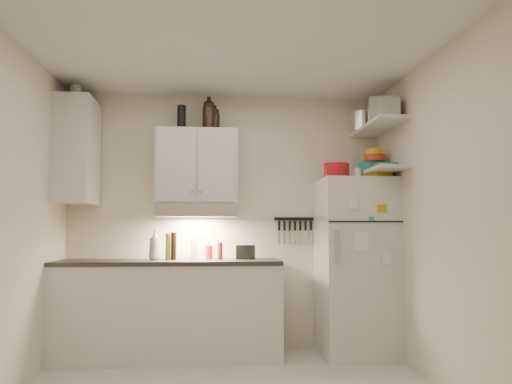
{
  "coord_description": "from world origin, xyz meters",
  "views": [
    {
      "loc": [
        -0.15,
        -3.62,
        1.19
      ],
      "look_at": [
        0.25,
        0.9,
        1.55
      ],
      "focal_mm": 35.0,
      "sensor_mm": 36.0,
      "label": 1
    }
  ],
  "objects": [
    {
      "name": "soap_bottle",
      "position": [
        -0.69,
        1.21,
        1.08
      ],
      "size": [
        0.15,
        0.15,
        0.32
      ],
      "primitive_type": "imported",
      "rotation": [
        0.0,
        0.0,
        0.19
      ],
      "color": "silver",
      "rests_on": "countertop"
    },
    {
      "name": "growler_a",
      "position": [
        -0.19,
        1.26,
        2.35
      ],
      "size": [
        0.16,
        0.16,
        0.3
      ],
      "primitive_type": null,
      "rotation": [
        0.0,
        0.0,
        0.29
      ],
      "color": "black",
      "rests_on": "upper_cabinet"
    },
    {
      "name": "pepper_mill",
      "position": [
        -0.07,
        1.26,
        1.0
      ],
      "size": [
        0.05,
        0.05,
        0.16
      ],
      "primitive_type": "cylinder",
      "rotation": [
        0.0,
        0.0,
        -0.01
      ],
      "color": "maroon",
      "rests_on": "countertop"
    },
    {
      "name": "knife_strip",
      "position": [
        0.7,
        1.49,
        1.32
      ],
      "size": [
        0.42,
        0.02,
        0.03
      ],
      "primitive_type": "cube",
      "color": "black",
      "rests_on": "back_wall"
    },
    {
      "name": "oil_bottle",
      "position": [
        -0.57,
        1.22,
        1.05
      ],
      "size": [
        0.06,
        0.06,
        0.25
      ],
      "primitive_type": "cylinder",
      "rotation": [
        0.0,
        0.0,
        0.38
      ],
      "color": "#545F17",
      "rests_on": "countertop"
    },
    {
      "name": "shelf_lo",
      "position": [
        1.45,
        1.02,
        1.76
      ],
      "size": [
        0.3,
        0.95,
        0.03
      ],
      "primitive_type": "cube",
      "color": "silver",
      "rests_on": "right_wall"
    },
    {
      "name": "thermos_b",
      "position": [
        -0.46,
        1.3,
        2.32
      ],
      "size": [
        0.11,
        0.11,
        0.24
      ],
      "primitive_type": "cylinder",
      "rotation": [
        0.0,
        0.0,
        0.32
      ],
      "color": "black",
      "rests_on": "upper_cabinet"
    },
    {
      "name": "red_jar",
      "position": [
        -0.17,
        1.36,
        0.99
      ],
      "size": [
        0.08,
        0.08,
        0.13
      ],
      "primitive_type": "cylinder",
      "rotation": [
        0.0,
        0.0,
        -0.27
      ],
      "color": "#A71316",
      "rests_on": "countertop"
    },
    {
      "name": "bowl_yellow",
      "position": [
        1.45,
        1.14,
        1.97
      ],
      "size": [
        0.17,
        0.17,
        0.05
      ],
      "primitive_type": "cylinder",
      "color": "gold",
      "rests_on": "bowl_orange"
    },
    {
      "name": "dutch_oven",
      "position": [
        1.05,
        1.08,
        1.77
      ],
      "size": [
        0.28,
        0.28,
        0.14
      ],
      "primitive_type": "cylinder",
      "rotation": [
        0.0,
        0.0,
        -0.14
      ],
      "color": "#A71316",
      "rests_on": "fridge"
    },
    {
      "name": "tin_b",
      "position": [
        1.48,
        0.78,
        2.31
      ],
      "size": [
        0.24,
        0.24,
        0.19
      ],
      "primitive_type": "cube",
      "rotation": [
        0.0,
        0.0,
        -0.3
      ],
      "color": "#AAAAAD",
      "rests_on": "shelf_hi"
    },
    {
      "name": "plates",
      "position": [
        1.51,
        0.97,
        1.81
      ],
      "size": [
        0.29,
        0.29,
        0.06
      ],
      "primitive_type": "cylinder",
      "rotation": [
        0.0,
        0.0,
        0.19
      ],
      "color": "teal",
      "rests_on": "shelf_lo"
    },
    {
      "name": "countertop",
      "position": [
        -0.55,
        1.2,
        0.9
      ],
      "size": [
        2.1,
        0.62,
        0.04
      ],
      "primitive_type": "cube",
      "color": "#2E2B27",
      "rests_on": "base_cabinet"
    },
    {
      "name": "upper_cabinet",
      "position": [
        -0.3,
        1.33,
        1.83
      ],
      "size": [
        0.8,
        0.33,
        0.75
      ],
      "primitive_type": "cube",
      "color": "silver",
      "rests_on": "back_wall"
    },
    {
      "name": "growler_b",
      "position": [
        -0.13,
        1.33,
        2.32
      ],
      "size": [
        0.11,
        0.11,
        0.24
      ],
      "primitive_type": null,
      "rotation": [
        0.0,
        0.0,
        0.08
      ],
      "color": "black",
      "rests_on": "upper_cabinet"
    },
    {
      "name": "stock_pot",
      "position": [
        1.39,
        1.31,
        2.31
      ],
      "size": [
        0.35,
        0.35,
        0.19
      ],
      "primitive_type": "cylinder",
      "rotation": [
        0.0,
        0.0,
        -0.39
      ],
      "color": "silver",
      "rests_on": "shelf_hi"
    },
    {
      "name": "bowl_orange",
      "position": [
        1.45,
        1.14,
        1.91
      ],
      "size": [
        0.21,
        0.21,
        0.06
      ],
      "primitive_type": "cylinder",
      "color": "red",
      "rests_on": "bowl_teal"
    },
    {
      "name": "bowl_teal",
      "position": [
        1.45,
        1.22,
        1.83
      ],
      "size": [
        0.27,
        0.27,
        0.11
      ],
      "primitive_type": "cylinder",
      "color": "teal",
      "rests_on": "shelf_lo"
    },
    {
      "name": "right_wall",
      "position": [
        1.61,
        0.0,
        1.3
      ],
      "size": [
        0.02,
        3.0,
        2.6
      ],
      "primitive_type": "cube",
      "color": "beige",
      "rests_on": "ground"
    },
    {
      "name": "tin_a",
      "position": [
        1.43,
        0.87,
        2.33
      ],
      "size": [
        0.27,
        0.25,
        0.23
      ],
      "primitive_type": "cube",
      "rotation": [
        0.0,
        0.0,
        -0.23
      ],
      "color": "#AAAAAD",
      "rests_on": "shelf_hi"
    },
    {
      "name": "left_wall",
      "position": [
        -1.61,
        0.0,
        1.3
      ],
      "size": [
        0.02,
        3.0,
        2.6
      ],
      "primitive_type": "cube",
      "color": "beige",
      "rests_on": "ground"
    },
    {
      "name": "side_cabinet",
      "position": [
        -1.44,
        1.2,
        1.95
      ],
      "size": [
        0.33,
        0.55,
        1.0
      ],
      "primitive_type": "cube",
      "color": "silver",
      "rests_on": "left_wall"
    },
    {
      "name": "thermos_a",
      "position": [
        -0.46,
        1.36,
        2.3
      ],
      "size": [
        0.08,
        0.08,
        0.2
      ],
      "primitive_type": "cylinder",
      "rotation": [
        0.0,
        0.0,
        -0.13
      ],
      "color": "black",
      "rests_on": "upper_cabinet"
    },
    {
      "name": "fridge",
      "position": [
        1.25,
        1.16,
        0.85
      ],
      "size": [
        0.7,
        0.68,
        1.7
      ],
      "primitive_type": "cube",
      "color": "silver",
      "rests_on": "floor"
    },
    {
      "name": "side_jar",
      "position": [
        -1.47,
        1.23,
        2.52
      ],
      "size": [
        0.11,
        0.11,
        0.15
      ],
      "primitive_type": "cylinder",
      "rotation": [
        0.0,
        0.0,
        -0.0
      ],
      "color": "silver",
      "rests_on": "side_cabinet"
    },
    {
      "name": "base_cabinet",
      "position": [
        -0.55,
        1.2,
        0.44
      ],
      "size": [
        2.1,
        0.6,
        0.88
      ],
      "primitive_type": "cube",
      "color": "silver",
      "rests_on": "floor"
    },
    {
      "name": "clear_bottle",
      "position": [
        -0.32,
        1.35,
        1.02
      ],
      "size": [
        0.08,
        0.08,
        0.2
      ],
      "primitive_type": "cylinder",
      "rotation": [
        0.0,
        0.0,
        -0.29
      ],
      "color": "silver",
      "rests_on": "countertop"
    },
    {
      "name": "caddy",
      "position": [
        0.18,
        1.27,
        0.99
      ],
      "size": [
        0.19,
        0.17,
        0.14
      ],
      "primitive_type": "cube",
      "rotation": [
        0.0,
        0.0,
        -0.39
      ],
      "color": "black",
      "rests_on": "countertop"
    },
    {
      "name": "range_hood",
      "position": [
        -0.3,
        1.27,
        1.39
      ],
      "size": [
        0.76,
        0.46,
        0.12
      ],
      "primitive_type": "cube",
      "color": "silver",
      "rests_on": "back_wall"
    },
    {
      "name": "shelf_hi",
      "position": [
        1.45,
        1.02,
        2.2
      ],
      "size": [
        0.3,
        0.95,
        0.03
      ],
      "primitive_type": "cube",
      "color": "silver",
      "rests_on": "right_wall"
    },
    {
      "name": "spice_jar",
      "position": [
        1.24,
        1.02,
        1.75
      ],
      "size": [
        0.07,
        0.07,
        0.1
      ],
      "primitive_type": "cylinder",
      "rotation": [
        0.0,
        0.0,
        -0.37
      ],
      "color": "silver",
      "rests_on": "fridge"
    },
    {
      "name": "back_wall",
      "position": [
        0.0,
        1.51,
        1.3
      ],
      "size": [
        3.2,
        0.02,
        2.6
      ],
      "primitive_type": "cube",
      "color": "beige",
      "rests_on": "ground"
    },
    {
      "name": "ceiling",
      "position": [
        0.0,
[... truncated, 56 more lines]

